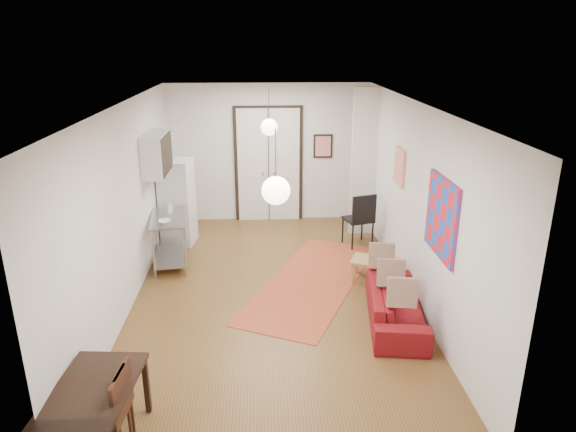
{
  "coord_description": "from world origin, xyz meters",
  "views": [
    {
      "loc": [
        -0.14,
        -7.13,
        3.76
      ],
      "look_at": [
        0.23,
        0.05,
        1.25
      ],
      "focal_mm": 32.0,
      "sensor_mm": 36.0,
      "label": 1
    }
  ],
  "objects_px": {
    "dining_chair_near": "(108,395)",
    "black_side_chair": "(357,212)",
    "fridge": "(177,202)",
    "dining_chair_far": "(104,403)",
    "coffee_table": "(376,263)",
    "dining_table": "(91,399)",
    "kitchen_counter": "(169,234)",
    "sofa": "(396,304)"
  },
  "relations": [
    {
      "from": "dining_chair_near",
      "to": "black_side_chair",
      "type": "height_order",
      "value": "black_side_chair"
    },
    {
      "from": "fridge",
      "to": "dining_chair_far",
      "type": "bearing_deg",
      "value": -81.09
    },
    {
      "from": "coffee_table",
      "to": "dining_chair_near",
      "type": "bearing_deg",
      "value": -135.28
    },
    {
      "from": "black_side_chair",
      "to": "fridge",
      "type": "bearing_deg",
      "value": -20.19
    },
    {
      "from": "fridge",
      "to": "dining_table",
      "type": "distance_m",
      "value": 5.35
    },
    {
      "from": "dining_table",
      "to": "dining_chair_far",
      "type": "xyz_separation_m",
      "value": [
        0.08,
        0.09,
        -0.12
      ]
    },
    {
      "from": "dining_table",
      "to": "dining_chair_near",
      "type": "distance_m",
      "value": 0.25
    },
    {
      "from": "fridge",
      "to": "black_side_chair",
      "type": "distance_m",
      "value": 3.42
    },
    {
      "from": "kitchen_counter",
      "to": "dining_table",
      "type": "height_order",
      "value": "kitchen_counter"
    },
    {
      "from": "black_side_chair",
      "to": "kitchen_counter",
      "type": "bearing_deg",
      "value": -3.3
    },
    {
      "from": "dining_chair_near",
      "to": "dining_chair_far",
      "type": "xyz_separation_m",
      "value": [
        0.0,
        -0.11,
        0.0
      ]
    },
    {
      "from": "coffee_table",
      "to": "black_side_chair",
      "type": "xyz_separation_m",
      "value": [
        -0.03,
        1.64,
        0.31
      ]
    },
    {
      "from": "sofa",
      "to": "kitchen_counter",
      "type": "height_order",
      "value": "kitchen_counter"
    },
    {
      "from": "kitchen_counter",
      "to": "black_side_chair",
      "type": "bearing_deg",
      "value": 5.77
    },
    {
      "from": "sofa",
      "to": "fridge",
      "type": "xyz_separation_m",
      "value": [
        -3.43,
        3.1,
        0.55
      ]
    },
    {
      "from": "kitchen_counter",
      "to": "fridge",
      "type": "xyz_separation_m",
      "value": [
        0.0,
        1.02,
        0.25
      ]
    },
    {
      "from": "coffee_table",
      "to": "black_side_chair",
      "type": "height_order",
      "value": "black_side_chair"
    },
    {
      "from": "kitchen_counter",
      "to": "dining_chair_near",
      "type": "xyz_separation_m",
      "value": [
        0.08,
        -4.12,
        -0.06
      ]
    },
    {
      "from": "fridge",
      "to": "dining_chair_far",
      "type": "xyz_separation_m",
      "value": [
        0.08,
        -5.26,
        -0.32
      ]
    },
    {
      "from": "fridge",
      "to": "dining_chair_far",
      "type": "height_order",
      "value": "fridge"
    },
    {
      "from": "kitchen_counter",
      "to": "dining_chair_far",
      "type": "height_order",
      "value": "kitchen_counter"
    },
    {
      "from": "coffee_table",
      "to": "dining_chair_far",
      "type": "xyz_separation_m",
      "value": [
        -3.35,
        -3.43,
        0.19
      ]
    },
    {
      "from": "sofa",
      "to": "dining_chair_near",
      "type": "relative_size",
      "value": 2.11
    },
    {
      "from": "sofa",
      "to": "black_side_chair",
      "type": "height_order",
      "value": "black_side_chair"
    },
    {
      "from": "sofa",
      "to": "fridge",
      "type": "distance_m",
      "value": 4.66
    },
    {
      "from": "kitchen_counter",
      "to": "black_side_chair",
      "type": "xyz_separation_m",
      "value": [
        3.41,
        0.83,
        0.05
      ]
    },
    {
      "from": "fridge",
      "to": "black_side_chair",
      "type": "relative_size",
      "value": 1.56
    },
    {
      "from": "sofa",
      "to": "black_side_chair",
      "type": "distance_m",
      "value": 2.94
    },
    {
      "from": "coffee_table",
      "to": "dining_chair_far",
      "type": "distance_m",
      "value": 4.8
    },
    {
      "from": "sofa",
      "to": "dining_chair_far",
      "type": "height_order",
      "value": "dining_chair_far"
    },
    {
      "from": "dining_table",
      "to": "dining_chair_near",
      "type": "relative_size",
      "value": 1.52
    },
    {
      "from": "coffee_table",
      "to": "black_side_chair",
      "type": "bearing_deg",
      "value": 91.1
    },
    {
      "from": "dining_chair_far",
      "to": "kitchen_counter",
      "type": "bearing_deg",
      "value": -174.0
    },
    {
      "from": "coffee_table",
      "to": "fridge",
      "type": "height_order",
      "value": "fridge"
    },
    {
      "from": "dining_chair_near",
      "to": "sofa",
      "type": "bearing_deg",
      "value": 126.24
    },
    {
      "from": "kitchen_counter",
      "to": "dining_chair_near",
      "type": "relative_size",
      "value": 1.4
    },
    {
      "from": "kitchen_counter",
      "to": "dining_table",
      "type": "distance_m",
      "value": 4.32
    },
    {
      "from": "fridge",
      "to": "dining_table",
      "type": "relative_size",
      "value": 1.24
    },
    {
      "from": "dining_chair_far",
      "to": "fridge",
      "type": "bearing_deg",
      "value": -174.22
    },
    {
      "from": "fridge",
      "to": "black_side_chair",
      "type": "bearing_deg",
      "value": 4.88
    },
    {
      "from": "sofa",
      "to": "fridge",
      "type": "height_order",
      "value": "fridge"
    },
    {
      "from": "kitchen_counter",
      "to": "black_side_chair",
      "type": "height_order",
      "value": "black_side_chair"
    }
  ]
}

